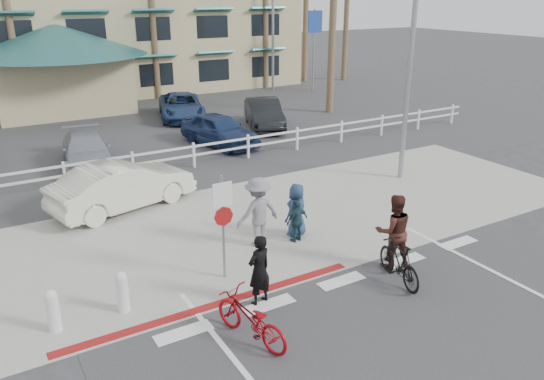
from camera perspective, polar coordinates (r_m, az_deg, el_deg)
ground at (r=12.51m, az=9.18°, el=-10.89°), size 140.00×140.00×0.00m
bike_path at (r=11.32m, az=15.82°, el=-15.18°), size 12.00×16.00×0.01m
sidewalk_plaza at (r=15.78m, az=-1.21°, el=-3.61°), size 22.00×7.00×0.01m
cross_street at (r=19.12m, az=-7.12°, el=0.64°), size 40.00×5.00×0.01m
parking_lot at (r=27.76m, az=-15.15°, el=6.39°), size 50.00×16.00×0.01m
curb_red at (r=11.99m, az=-6.04°, el=-12.17°), size 7.00×0.25×0.02m
rail_fence at (r=20.90m, az=-8.15°, el=3.77°), size 29.40×0.16×1.00m
building at (r=40.10m, az=-18.56°, el=18.42°), size 28.00×16.00×11.30m
sign_post at (r=12.37m, az=-5.30°, el=-3.48°), size 0.50×0.10×2.90m
bollard_0 at (r=11.92m, az=-15.79°, el=-10.50°), size 0.26×0.26×0.95m
bollard_1 at (r=11.74m, az=-22.49°, el=-11.91°), size 0.26×0.26×0.95m
streetlight_0 at (r=19.26m, az=14.73°, el=14.06°), size 0.60×2.00×9.00m
streetlight_1 at (r=37.33m, az=0.10°, el=17.95°), size 0.60×2.00×9.50m
info_sign at (r=36.87m, az=4.51°, el=14.82°), size 1.20×0.16×5.60m
bike_red at (r=10.62m, az=-2.35°, el=-13.69°), size 1.15×2.01×1.00m
rider_red at (r=11.60m, az=-1.40°, el=-8.61°), size 0.67×0.52×1.64m
bike_black at (r=12.90m, az=13.51°, el=-7.53°), size 0.84×1.80×1.04m
rider_black at (r=13.40m, az=12.94°, el=-4.32°), size 1.13×1.02×1.91m
pedestrian_a at (r=14.15m, az=-1.53°, el=-2.37°), size 1.27×0.77×1.92m
pedestrian_child at (r=14.47m, az=2.72°, el=-3.30°), size 0.77×0.42×1.24m
pedestrian_b at (r=14.77m, az=2.65°, el=-2.17°), size 0.87×0.70×1.53m
car_white_sedan at (r=17.28m, az=-15.75°, el=0.44°), size 4.83×2.71×1.51m
lot_car_1 at (r=21.97m, az=-19.32°, el=4.01°), size 2.35×4.60×1.28m
lot_car_2 at (r=23.78m, az=-5.67°, el=6.46°), size 2.61×4.44×1.42m
lot_car_3 at (r=26.80m, az=-0.86°, el=8.20°), size 3.01×4.65×1.45m
lot_car_5 at (r=29.30m, az=-9.72°, el=8.87°), size 3.51×5.24×1.34m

